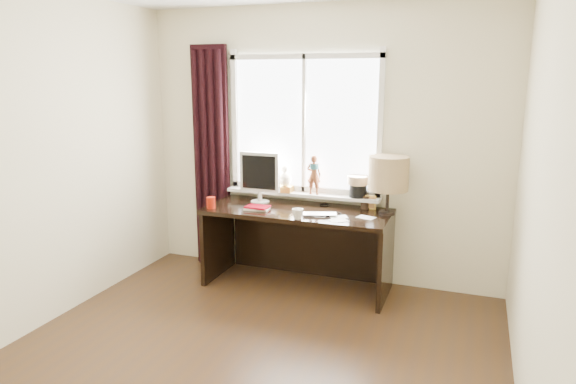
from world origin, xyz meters
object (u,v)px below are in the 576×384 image
at_px(laptop, 320,214).
at_px(desk, 301,232).
at_px(red_cup, 211,203).
at_px(mug, 298,214).
at_px(table_lamp, 389,174).
at_px(monitor, 260,174).

relative_size(laptop, desk, 0.17).
height_order(laptop, red_cup, red_cup).
distance_m(mug, table_lamp, 0.87).
bearing_deg(mug, monitor, 141.39).
bearing_deg(laptop, desk, 121.33).
height_order(red_cup, table_lamp, table_lamp).
xyz_separation_m(mug, red_cup, (-0.87, 0.07, 0.00)).
height_order(laptop, monitor, monitor).
bearing_deg(desk, mug, -74.77).
bearing_deg(red_cup, table_lamp, 12.72).
distance_m(mug, red_cup, 0.88).
xyz_separation_m(mug, table_lamp, (0.69, 0.42, 0.32)).
xyz_separation_m(laptop, monitor, (-0.69, 0.26, 0.27)).
xyz_separation_m(red_cup, desk, (0.76, 0.33, -0.30)).
relative_size(desk, monitor, 3.47).
bearing_deg(monitor, desk, -4.22).
distance_m(monitor, table_lamp, 1.23).
xyz_separation_m(laptop, mug, (-0.15, -0.17, 0.04)).
distance_m(laptop, desk, 0.43).
bearing_deg(monitor, mug, -38.61).
bearing_deg(table_lamp, laptop, -155.13).
bearing_deg(red_cup, mug, -4.37).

